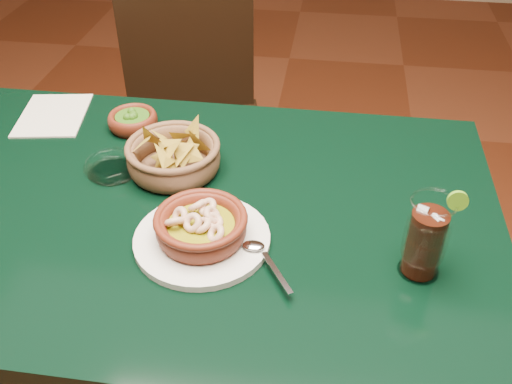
# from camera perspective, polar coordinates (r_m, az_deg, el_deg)

# --- Properties ---
(dining_table) EXTENTS (1.20, 0.80, 0.75)m
(dining_table) POSITION_cam_1_polar(r_m,az_deg,el_deg) (1.17, -6.69, -4.97)
(dining_table) COLOR black
(dining_table) RESTS_ON ground
(dining_chair) EXTENTS (0.53, 0.53, 0.95)m
(dining_chair) POSITION_cam_1_polar(r_m,az_deg,el_deg) (1.84, -6.44, 7.59)
(dining_chair) COLOR black
(dining_chair) RESTS_ON ground
(shrimp_plate) EXTENTS (0.29, 0.24, 0.07)m
(shrimp_plate) POSITION_cam_1_polar(r_m,az_deg,el_deg) (1.00, -5.47, -3.71)
(shrimp_plate) COLOR silver
(shrimp_plate) RESTS_ON dining_table
(chip_basket) EXTENTS (0.23, 0.23, 0.13)m
(chip_basket) POSITION_cam_1_polar(r_m,az_deg,el_deg) (1.18, -8.24, 3.55)
(chip_basket) COLOR brown
(chip_basket) RESTS_ON dining_table
(guacamole_ramekin) EXTENTS (0.13, 0.13, 0.04)m
(guacamole_ramekin) POSITION_cam_1_polar(r_m,az_deg,el_deg) (1.35, -12.22, 7.05)
(guacamole_ramekin) COLOR #501A0E
(guacamole_ramekin) RESTS_ON dining_table
(cola_drink) EXTENTS (0.15, 0.15, 0.17)m
(cola_drink) POSITION_cam_1_polar(r_m,az_deg,el_deg) (0.95, 16.61, -4.45)
(cola_drink) COLOR white
(cola_drink) RESTS_ON dining_table
(glass_ashtray) EXTENTS (0.12, 0.12, 0.03)m
(glass_ashtray) POSITION_cam_1_polar(r_m,az_deg,el_deg) (1.21, -14.17, 2.45)
(glass_ashtray) COLOR white
(glass_ashtray) RESTS_ON dining_table
(paper_menu) EXTENTS (0.18, 0.22, 0.00)m
(paper_menu) POSITION_cam_1_polar(r_m,az_deg,el_deg) (1.46, -19.62, 7.27)
(paper_menu) COLOR beige
(paper_menu) RESTS_ON dining_table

